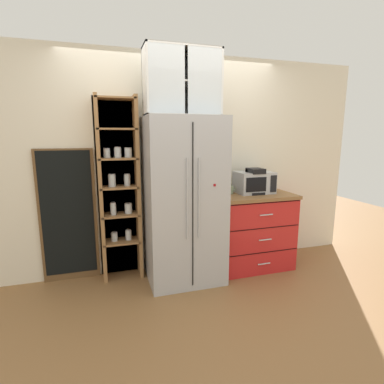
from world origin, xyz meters
name	(u,v)px	position (x,y,z in m)	size (l,w,h in m)	color
ground_plane	(184,276)	(0.00, 0.00, 0.00)	(10.56, 10.56, 0.00)	olive
wall_back_cream	(175,164)	(0.00, 0.40, 1.27)	(4.87, 0.10, 2.55)	silver
refrigerator	(183,201)	(0.00, 0.00, 0.91)	(0.83, 0.72, 1.82)	#B7BABF
pantry_shelf_column	(119,187)	(-0.67, 0.28, 1.04)	(0.48, 0.29, 2.04)	brown
counter_cabinet	(252,230)	(0.90, 0.05, 0.47)	(0.93, 0.62, 0.93)	red
microwave	(254,182)	(0.93, 0.10, 1.06)	(0.44, 0.33, 0.26)	#B7BABF
coffee_maker	(254,181)	(0.90, 0.06, 1.08)	(0.17, 0.20, 0.31)	black
mug_sage	(230,190)	(0.62, 0.13, 0.98)	(0.12, 0.08, 0.10)	#8CA37F
bottle_cobalt	(223,185)	(0.50, 0.07, 1.05)	(0.06, 0.06, 0.27)	navy
upper_cabinet	(182,83)	(0.00, 0.05, 2.16)	(0.79, 0.32, 0.68)	silver
chalkboard_menu	(68,216)	(-1.23, 0.33, 0.75)	(0.60, 0.04, 1.49)	brown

